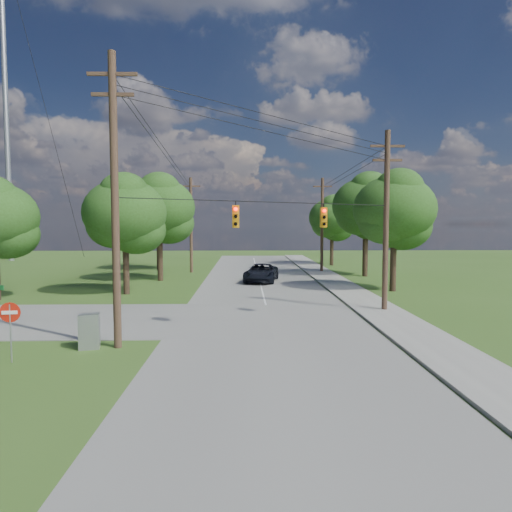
{
  "coord_description": "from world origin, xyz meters",
  "views": [
    {
      "loc": [
        0.69,
        -18.37,
        5.12
      ],
      "look_at": [
        1.26,
        5.0,
        3.48
      ],
      "focal_mm": 32.0,
      "sensor_mm": 36.0,
      "label": 1
    }
  ],
  "objects_px": {
    "pole_north_e": "(322,224)",
    "control_cabinet": "(89,331)",
    "do_not_enter_sign": "(10,319)",
    "pole_sw": "(115,197)",
    "pole_north_w": "(191,224)",
    "car_main_north": "(261,273)",
    "pole_ne": "(386,218)"
  },
  "relations": [
    {
      "from": "pole_north_e",
      "to": "pole_north_w",
      "type": "xyz_separation_m",
      "value": [
        -13.9,
        0.0,
        0.0
      ]
    },
    {
      "from": "pole_ne",
      "to": "control_cabinet",
      "type": "relative_size",
      "value": 7.24
    },
    {
      "from": "pole_ne",
      "to": "pole_north_e",
      "type": "relative_size",
      "value": 1.05
    },
    {
      "from": "pole_sw",
      "to": "pole_north_e",
      "type": "bearing_deg",
      "value": 65.48
    },
    {
      "from": "pole_ne",
      "to": "pole_north_e",
      "type": "height_order",
      "value": "pole_ne"
    },
    {
      "from": "pole_north_w",
      "to": "control_cabinet",
      "type": "bearing_deg",
      "value": -91.39
    },
    {
      "from": "pole_ne",
      "to": "car_main_north",
      "type": "height_order",
      "value": "pole_ne"
    },
    {
      "from": "pole_north_e",
      "to": "car_main_north",
      "type": "relative_size",
      "value": 1.77
    },
    {
      "from": "pole_ne",
      "to": "control_cabinet",
      "type": "xyz_separation_m",
      "value": [
        -14.62,
        -7.76,
        -4.74
      ]
    },
    {
      "from": "pole_north_e",
      "to": "car_main_north",
      "type": "xyz_separation_m",
      "value": [
        -6.77,
        -8.23,
        -4.31
      ]
    },
    {
      "from": "pole_north_e",
      "to": "pole_north_w",
      "type": "bearing_deg",
      "value": 180.0
    },
    {
      "from": "pole_sw",
      "to": "control_cabinet",
      "type": "height_order",
      "value": "pole_sw"
    },
    {
      "from": "do_not_enter_sign",
      "to": "car_main_north",
      "type": "bearing_deg",
      "value": 60.45
    },
    {
      "from": "pole_sw",
      "to": "pole_ne",
      "type": "bearing_deg",
      "value": 29.38
    },
    {
      "from": "car_main_north",
      "to": "control_cabinet",
      "type": "relative_size",
      "value": 3.9
    },
    {
      "from": "control_cabinet",
      "to": "pole_north_e",
      "type": "bearing_deg",
      "value": 51.13
    },
    {
      "from": "pole_ne",
      "to": "do_not_enter_sign",
      "type": "xyz_separation_m",
      "value": [
        -16.86,
        -9.61,
        -3.81
      ]
    },
    {
      "from": "control_cabinet",
      "to": "do_not_enter_sign",
      "type": "height_order",
      "value": "do_not_enter_sign"
    },
    {
      "from": "control_cabinet",
      "to": "pole_ne",
      "type": "bearing_deg",
      "value": 15.25
    },
    {
      "from": "pole_sw",
      "to": "control_cabinet",
      "type": "distance_m",
      "value": 5.62
    },
    {
      "from": "pole_sw",
      "to": "do_not_enter_sign",
      "type": "bearing_deg",
      "value": -149.12
    },
    {
      "from": "pole_north_e",
      "to": "car_main_north",
      "type": "height_order",
      "value": "pole_north_e"
    },
    {
      "from": "pole_ne",
      "to": "car_main_north",
      "type": "distance_m",
      "value": 16.03
    },
    {
      "from": "pole_north_e",
      "to": "control_cabinet",
      "type": "bearing_deg",
      "value": -116.16
    },
    {
      "from": "pole_sw",
      "to": "control_cabinet",
      "type": "xyz_separation_m",
      "value": [
        -1.12,
        -0.16,
        -5.5
      ]
    },
    {
      "from": "pole_sw",
      "to": "pole_north_w",
      "type": "distance_m",
      "value": 29.62
    },
    {
      "from": "pole_north_w",
      "to": "control_cabinet",
      "type": "xyz_separation_m",
      "value": [
        -0.72,
        -29.76,
        -4.41
      ]
    },
    {
      "from": "pole_north_e",
      "to": "car_main_north",
      "type": "distance_m",
      "value": 11.5
    },
    {
      "from": "pole_sw",
      "to": "pole_north_e",
      "type": "distance_m",
      "value": 32.55
    },
    {
      "from": "pole_north_w",
      "to": "do_not_enter_sign",
      "type": "distance_m",
      "value": 31.94
    },
    {
      "from": "pole_north_e",
      "to": "pole_north_w",
      "type": "distance_m",
      "value": 13.9
    },
    {
      "from": "do_not_enter_sign",
      "to": "pole_sw",
      "type": "bearing_deg",
      "value": 24.68
    }
  ]
}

